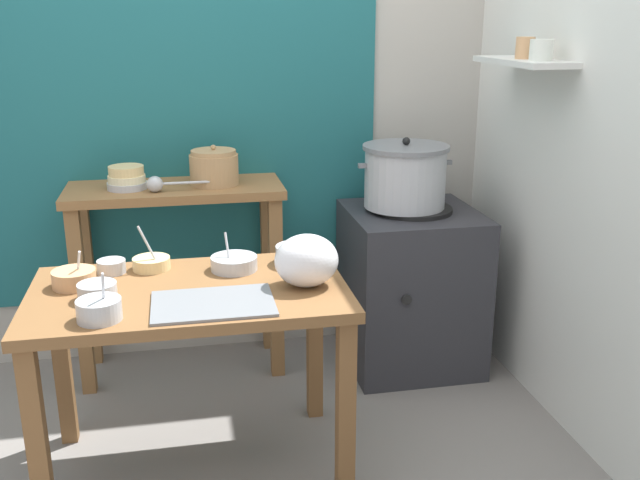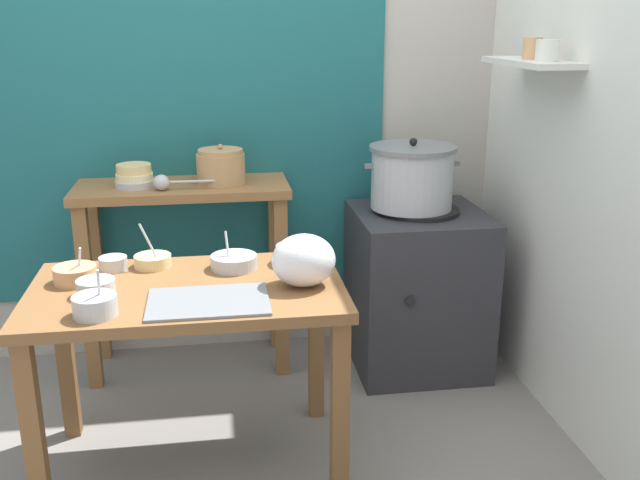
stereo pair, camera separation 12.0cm
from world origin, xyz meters
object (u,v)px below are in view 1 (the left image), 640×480
at_px(prep_bowl_4, 111,266).
at_px(serving_tray, 213,304).
at_px(prep_bowl_0, 99,309).
at_px(prep_bowl_1, 97,291).
at_px(stove_block, 410,287).
at_px(prep_bowl_2, 298,254).
at_px(prep_table, 191,317).
at_px(prep_bowl_6, 234,262).
at_px(back_shelf_table, 178,233).
at_px(ladle, 158,184).
at_px(bowl_stack_enamel, 127,178).
at_px(steamer_pot, 405,176).
at_px(prep_bowl_3, 74,278).
at_px(clay_pot, 214,168).
at_px(plastic_bag, 307,261).
at_px(prep_bowl_5, 151,263).

bearing_deg(prep_bowl_4, serving_tray, -47.79).
height_order(prep_bowl_0, prep_bowl_1, prep_bowl_0).
height_order(stove_block, prep_bowl_2, prep_bowl_2).
relative_size(prep_table, prep_bowl_1, 8.49).
height_order(serving_tray, prep_bowl_6, prep_bowl_6).
relative_size(back_shelf_table, prep_bowl_4, 9.20).
relative_size(prep_bowl_0, prep_bowl_2, 0.94).
xyz_separation_m(ladle, prep_bowl_4, (-0.17, -0.50, -0.19)).
relative_size(bowl_stack_enamel, serving_tray, 0.43).
height_order(prep_table, prep_bowl_1, prep_bowl_1).
bearing_deg(serving_tray, back_shelf_table, 96.22).
bearing_deg(prep_bowl_4, prep_bowl_0, -90.47).
relative_size(back_shelf_table, stove_block, 1.23).
height_order(steamer_pot, prep_bowl_1, steamer_pot).
relative_size(prep_bowl_2, prep_bowl_3, 1.16).
distance_m(prep_table, stove_block, 1.28).
height_order(serving_tray, prep_bowl_3, prep_bowl_3).
distance_m(steamer_pot, prep_bowl_6, 1.02).
relative_size(ladle, prep_bowl_0, 1.76).
bearing_deg(prep_bowl_6, bowl_stack_enamel, 122.31).
distance_m(steamer_pot, prep_bowl_4, 1.39).
bearing_deg(bowl_stack_enamel, back_shelf_table, 3.71).
relative_size(clay_pot, prep_bowl_1, 1.68).
relative_size(back_shelf_table, bowl_stack_enamel, 5.53).
distance_m(plastic_bag, prep_bowl_1, 0.71).
height_order(clay_pot, prep_bowl_6, clay_pot).
distance_m(stove_block, bowl_stack_enamel, 1.41).
height_order(back_shelf_table, prep_bowl_5, back_shelf_table).
xyz_separation_m(prep_table, ladle, (-0.10, 0.72, 0.33)).
distance_m(plastic_bag, prep_bowl_6, 0.33).
xyz_separation_m(bowl_stack_enamel, prep_bowl_3, (-0.16, -0.71, -0.20)).
bearing_deg(stove_block, prep_table, -146.60).
height_order(ladle, prep_bowl_0, ladle).
distance_m(back_shelf_table, prep_bowl_0, 1.07).
relative_size(bowl_stack_enamel, prep_bowl_0, 1.06).
distance_m(prep_bowl_3, prep_bowl_4, 0.17).
bearing_deg(prep_bowl_5, prep_bowl_6, -12.51).
xyz_separation_m(prep_table, prep_bowl_5, (-0.13, 0.23, 0.14)).
relative_size(back_shelf_table, steamer_pot, 2.16).
relative_size(steamer_pot, prep_bowl_6, 2.55).
distance_m(prep_bowl_0, prep_bowl_1, 0.18).
relative_size(serving_tray, prep_bowl_5, 2.29).
bearing_deg(prep_bowl_5, prep_bowl_3, -153.14).
bearing_deg(prep_bowl_3, steamer_pot, 23.69).
bearing_deg(bowl_stack_enamel, steamer_pot, -4.44).
bearing_deg(plastic_bag, prep_bowl_4, 158.24).
relative_size(bowl_stack_enamel, prep_bowl_5, 0.99).
relative_size(clay_pot, prep_bowl_2, 1.25).
relative_size(steamer_pot, clay_pot, 2.04).
bearing_deg(plastic_bag, prep_bowl_1, 179.06).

